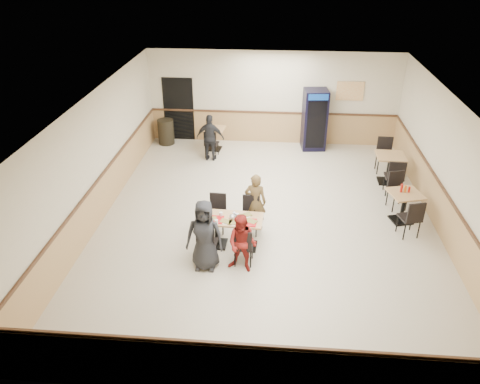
# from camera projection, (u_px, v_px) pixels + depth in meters

# --- Properties ---
(ground) EXTENTS (10.00, 10.00, 0.00)m
(ground) POSITION_uv_depth(u_px,v_px,m) (267.00, 220.00, 11.33)
(ground) COLOR beige
(ground) RESTS_ON ground
(room_shell) EXTENTS (10.00, 10.00, 10.00)m
(room_shell) POSITION_uv_depth(u_px,v_px,m) (333.00, 158.00, 13.15)
(room_shell) COLOR silver
(room_shell) RESTS_ON ground
(main_table) EXTENTS (1.37, 0.73, 0.72)m
(main_table) POSITION_uv_depth(u_px,v_px,m) (232.00, 227.00, 10.16)
(main_table) COLOR black
(main_table) RESTS_ON ground
(main_chairs) EXTENTS (1.26, 1.62, 0.91)m
(main_chairs) POSITION_uv_depth(u_px,v_px,m) (230.00, 228.00, 10.18)
(main_chairs) COLOR black
(main_chairs) RESTS_ON ground
(diner_woman_left) EXTENTS (0.76, 0.51, 1.54)m
(diner_woman_left) POSITION_uv_depth(u_px,v_px,m) (204.00, 235.00, 9.37)
(diner_woman_left) COLOR black
(diner_woman_left) RESTS_ON ground
(diner_woman_right) EXTENTS (0.73, 0.64, 1.28)m
(diner_woman_right) POSITION_uv_depth(u_px,v_px,m) (242.00, 244.00, 9.34)
(diner_woman_right) COLOR maroon
(diner_woman_right) RESTS_ON ground
(diner_man_opposite) EXTENTS (0.54, 0.39, 1.39)m
(diner_man_opposite) POSITION_uv_depth(u_px,v_px,m) (255.00, 202.00, 10.72)
(diner_man_opposite) COLOR brown
(diner_man_opposite) RESTS_ON ground
(lone_diner) EXTENTS (0.87, 0.42, 1.44)m
(lone_diner) POSITION_uv_depth(u_px,v_px,m) (210.00, 138.00, 14.09)
(lone_diner) COLOR black
(lone_diner) RESTS_ON ground
(tabletop_clutter) EXTENTS (1.18, 0.59, 0.12)m
(tabletop_clutter) POSITION_uv_depth(u_px,v_px,m) (229.00, 219.00, 9.97)
(tabletop_clutter) COLOR red
(tabletop_clutter) RESTS_ON main_table
(side_table_near) EXTENTS (0.87, 0.87, 0.76)m
(side_table_near) POSITION_uv_depth(u_px,v_px,m) (404.00, 202.00, 11.07)
(side_table_near) COLOR black
(side_table_near) RESTS_ON ground
(side_table_near_chair_south) EXTENTS (0.55, 0.55, 0.97)m
(side_table_near_chair_south) POSITION_uv_depth(u_px,v_px,m) (410.00, 217.00, 10.54)
(side_table_near_chair_south) COLOR black
(side_table_near_chair_south) RESTS_ON ground
(side_table_near_chair_north) EXTENTS (0.55, 0.55, 0.97)m
(side_table_near_chair_north) POSITION_uv_depth(u_px,v_px,m) (398.00, 191.00, 11.61)
(side_table_near_chair_north) COLOR black
(side_table_near_chair_north) RESTS_ON ground
(side_table_far) EXTENTS (0.78, 0.78, 0.82)m
(side_table_far) POSITION_uv_depth(u_px,v_px,m) (389.00, 164.00, 12.85)
(side_table_far) COLOR black
(side_table_far) RESTS_ON ground
(side_table_far_chair_south) EXTENTS (0.49, 0.49, 1.04)m
(side_table_far_chair_south) POSITION_uv_depth(u_px,v_px,m) (394.00, 176.00, 12.29)
(side_table_far_chair_south) COLOR black
(side_table_far_chair_south) RESTS_ON ground
(side_table_far_chair_north) EXTENTS (0.49, 0.49, 1.04)m
(side_table_far_chair_north) POSITION_uv_depth(u_px,v_px,m) (385.00, 155.00, 13.43)
(side_table_far_chair_north) COLOR black
(side_table_far_chair_north) RESTS_ON ground
(condiment_caddy) EXTENTS (0.23, 0.06, 0.20)m
(condiment_caddy) POSITION_uv_depth(u_px,v_px,m) (405.00, 189.00, 10.95)
(condiment_caddy) COLOR #AE160C
(condiment_caddy) RESTS_ON side_table_near
(back_table) EXTENTS (0.74, 0.74, 0.72)m
(back_table) POSITION_uv_depth(u_px,v_px,m) (214.00, 135.00, 14.91)
(back_table) COLOR black
(back_table) RESTS_ON ground
(back_table_chair_lone) EXTENTS (0.46, 0.46, 0.91)m
(back_table_chair_lone) POSITION_uv_depth(u_px,v_px,m) (212.00, 143.00, 14.42)
(back_table_chair_lone) COLOR black
(back_table_chair_lone) RESTS_ON ground
(pepsi_cooler) EXTENTS (0.80, 0.80, 1.92)m
(pepsi_cooler) POSITION_uv_depth(u_px,v_px,m) (314.00, 120.00, 14.79)
(pepsi_cooler) COLOR black
(pepsi_cooler) RESTS_ON ground
(trash_bin) EXTENTS (0.52, 0.52, 0.82)m
(trash_bin) POSITION_uv_depth(u_px,v_px,m) (166.00, 132.00, 15.37)
(trash_bin) COLOR black
(trash_bin) RESTS_ON ground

